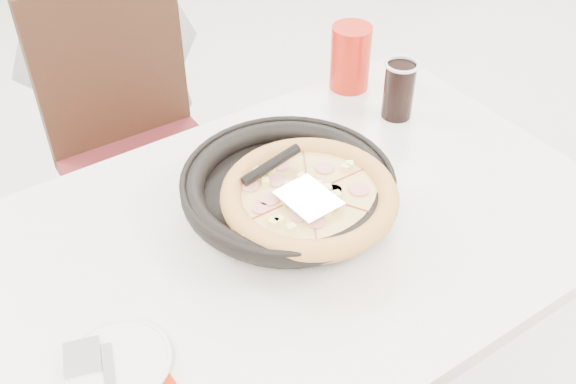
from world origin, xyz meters
TOP-DOWN VIEW (x-y plane):
  - floor at (0.00, 0.00)m, footprint 7.00×7.00m
  - main_table at (-0.23, -0.24)m, footprint 1.28×0.92m
  - chair_far at (-0.27, 0.42)m, footprint 0.43×0.43m
  - trivet at (-0.22, -0.21)m, footprint 0.12×0.12m
  - pizza_pan at (-0.23, -0.19)m, footprint 0.41×0.41m
  - pizza at (-0.22, -0.25)m, footprint 0.33×0.33m
  - pizza_server at (-0.23, -0.27)m, footprint 0.09×0.11m
  - side_plate at (-0.64, -0.34)m, footprint 0.18×0.18m
  - cola_glass at (0.17, -0.06)m, footprint 0.08×0.08m
  - red_cup at (0.16, 0.11)m, footprint 0.11×0.11m

SIDE VIEW (x-z plane):
  - floor at x=0.00m, z-range 0.00..0.00m
  - main_table at x=-0.23m, z-range 0.00..0.75m
  - chair_far at x=-0.27m, z-range 0.00..0.95m
  - side_plate at x=-0.64m, z-range 0.75..0.77m
  - trivet at x=-0.22m, z-range 0.75..0.79m
  - pizza_pan at x=-0.23m, z-range 0.79..0.80m
  - pizza at x=-0.22m, z-range 0.80..0.82m
  - cola_glass at x=0.17m, z-range 0.75..0.88m
  - red_cup at x=0.16m, z-range 0.75..0.91m
  - pizza_server at x=-0.23m, z-range 0.84..0.84m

